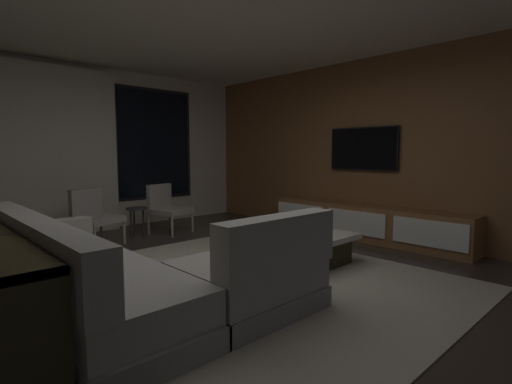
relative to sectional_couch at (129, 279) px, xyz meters
name	(u,v)px	position (x,y,z in m)	size (l,w,h in m)	color
floor	(221,285)	(0.95, 0.04, -0.29)	(9.20, 9.20, 0.00)	#332B26
back_wall_with_window	(78,149)	(0.89, 3.66, 1.05)	(6.60, 0.30, 2.70)	beige
media_wall	(382,149)	(4.01, 0.04, 1.06)	(0.12, 7.80, 2.70)	brown
area_rug	(254,279)	(1.30, -0.06, -0.28)	(3.20, 3.80, 0.01)	#ADA391
sectional_couch	(129,279)	(0.00, 0.00, 0.00)	(1.98, 2.50, 0.82)	gray
coffee_table	(291,247)	(2.01, 0.06, -0.10)	(1.16, 1.16, 0.36)	#2E2815
book_stack_on_coffee_table	(285,232)	(1.84, 0.01, 0.11)	(0.30, 0.21, 0.08)	slate
accent_chair_near_window	(166,206)	(1.88, 2.63, 0.14)	(0.67, 0.69, 0.78)	#B2ADA0
accent_chair_by_curtain	(93,214)	(0.70, 2.60, 0.14)	(0.67, 0.69, 0.78)	#B2ADA0
side_stool	(137,213)	(1.35, 2.60, 0.08)	(0.32, 0.32, 0.46)	#333338
media_console	(366,223)	(3.72, 0.09, -0.04)	(0.46, 3.10, 0.52)	brown
mounted_tv	(363,149)	(3.90, 0.29, 1.06)	(0.05, 1.12, 0.65)	black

